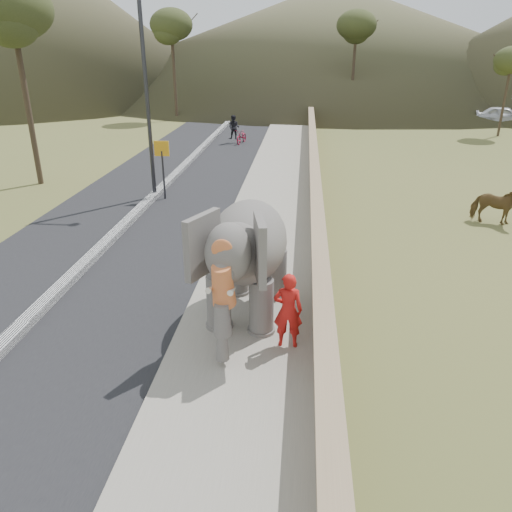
{
  "coord_description": "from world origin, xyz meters",
  "views": [
    {
      "loc": [
        1.14,
        -8.76,
        5.95
      ],
      "look_at": [
        0.2,
        1.16,
        1.7
      ],
      "focal_mm": 35.0,
      "sensor_mm": 36.0,
      "label": 1
    }
  ],
  "objects_px": {
    "motorcyclist": "(238,133)",
    "elephant_and_man": "(249,257)",
    "lamppost": "(153,74)",
    "cow": "(496,206)"
  },
  "relations": [
    {
      "from": "lamppost",
      "to": "elephant_and_man",
      "type": "bearing_deg",
      "value": -63.69
    },
    {
      "from": "lamppost",
      "to": "elephant_and_man",
      "type": "height_order",
      "value": "lamppost"
    },
    {
      "from": "cow",
      "to": "elephant_and_man",
      "type": "relative_size",
      "value": 0.4
    },
    {
      "from": "lamppost",
      "to": "motorcyclist",
      "type": "distance_m",
      "value": 13.33
    },
    {
      "from": "lamppost",
      "to": "elephant_and_man",
      "type": "xyz_separation_m",
      "value": [
        4.71,
        -9.52,
        -3.35
      ]
    },
    {
      "from": "motorcyclist",
      "to": "lamppost",
      "type": "bearing_deg",
      "value": -97.45
    },
    {
      "from": "motorcyclist",
      "to": "elephant_and_man",
      "type": "bearing_deg",
      "value": -82.09
    },
    {
      "from": "lamppost",
      "to": "elephant_and_man",
      "type": "relative_size",
      "value": 2.0
    },
    {
      "from": "lamppost",
      "to": "cow",
      "type": "height_order",
      "value": "lamppost"
    },
    {
      "from": "lamppost",
      "to": "cow",
      "type": "xyz_separation_m",
      "value": [
        12.68,
        -2.16,
        -4.2
      ]
    }
  ]
}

